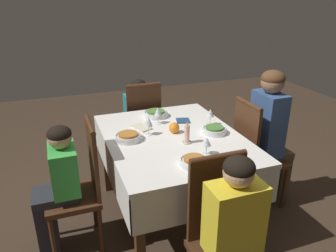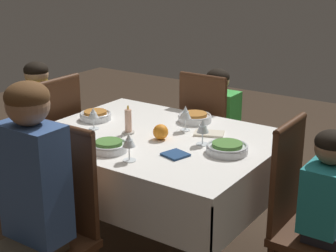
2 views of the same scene
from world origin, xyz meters
The scene contains 22 objects.
ground_plane centered at (0.00, 0.00, 0.00)m, with size 8.00×8.00×0.00m, color #3D2D21.
dining_table centered at (0.00, 0.00, 0.67)m, with size 1.34×1.04×0.77m.
chair_south centered at (-0.06, -0.74, 0.53)m, with size 0.38×0.39×1.00m.
chair_west centered at (-0.89, 0.03, 0.53)m, with size 0.39×0.38×1.00m.
chair_east centered at (0.89, 0.01, 0.53)m, with size 0.39×0.38×1.00m.
chair_north centered at (-0.07, 0.74, 0.53)m, with size 0.38×0.39×1.00m.
person_adult_denim centered at (-0.06, -0.89, 0.70)m, with size 0.30×0.34×1.24m.
person_child_yellow centered at (-1.05, 0.03, 0.59)m, with size 0.33×0.30×1.08m.
person_child_teal centered at (1.06, 0.01, 0.54)m, with size 0.33×0.30×0.99m.
person_child_green centered at (-0.07, 0.91, 0.55)m, with size 0.30×0.33×1.00m.
bowl_south centered at (-0.06, -0.33, 0.79)m, with size 0.20×0.20×0.06m.
wine_glass_south centered at (0.11, -0.38, 0.87)m, with size 0.07×0.07×0.14m.
bowl_west centered at (-0.48, 0.03, 0.79)m, with size 0.20×0.20×0.06m.
wine_glass_west centered at (-0.37, -0.11, 0.86)m, with size 0.06×0.06×0.13m.
bowl_east centered at (0.47, -0.01, 0.79)m, with size 0.22×0.22×0.06m.
wine_glass_east centered at (0.30, 0.03, 0.87)m, with size 0.07×0.07×0.15m.
bowl_north centered at (0.05, 0.35, 0.79)m, with size 0.21×0.21×0.06m.
wine_glass_north centered at (0.09, 0.17, 0.87)m, with size 0.07×0.07×0.15m.
candle_centerpiece centered at (-0.15, -0.05, 0.83)m, with size 0.07×0.07×0.17m.
orange_fruit centered at (0.06, -0.03, 0.81)m, with size 0.09×0.09×0.09m, color orange.
napkin_red_folded centered at (0.27, -0.19, 0.77)m, with size 0.14×0.14×0.01m.
napkin_spare_side centered at (0.24, 0.19, 0.77)m, with size 0.20×0.16×0.01m.
Camera 1 is at (-2.20, 0.84, 1.83)m, focal length 35.00 mm.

